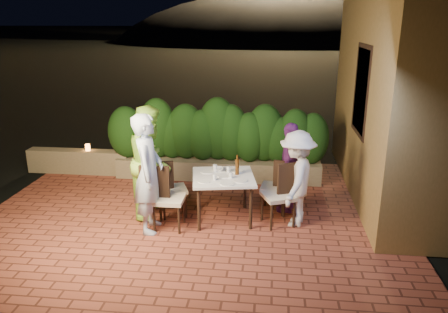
% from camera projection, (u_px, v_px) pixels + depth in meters
% --- Properties ---
extents(ground, '(400.00, 400.00, 0.00)m').
position_uv_depth(ground, '(187.00, 228.00, 6.96)').
color(ground, black).
rests_on(ground, ground).
extents(terrace_floor, '(7.00, 6.00, 0.15)m').
position_uv_depth(terrace_floor, '(193.00, 218.00, 7.45)').
color(terrace_floor, brown).
rests_on(terrace_floor, ground).
extents(building_wall, '(1.60, 5.00, 5.00)m').
position_uv_depth(building_wall, '(406.00, 59.00, 7.70)').
color(building_wall, olive).
rests_on(building_wall, ground).
extents(window_pane, '(0.08, 1.00, 1.40)m').
position_uv_depth(window_pane, '(363.00, 90.00, 7.46)').
color(window_pane, black).
rests_on(window_pane, building_wall).
extents(window_frame, '(0.06, 1.15, 1.55)m').
position_uv_depth(window_frame, '(362.00, 90.00, 7.46)').
color(window_frame, black).
rests_on(window_frame, building_wall).
extents(planter, '(4.20, 0.55, 0.40)m').
position_uv_depth(planter, '(218.00, 169.00, 9.05)').
color(planter, '#786A4C').
rests_on(planter, ground).
extents(hedge, '(4.00, 0.70, 1.10)m').
position_uv_depth(hedge, '(217.00, 134.00, 8.82)').
color(hedge, '#14350E').
rests_on(hedge, planter).
extents(parapet, '(2.20, 0.30, 0.50)m').
position_uv_depth(parapet, '(79.00, 161.00, 9.36)').
color(parapet, '#786A4C').
rests_on(parapet, ground).
extents(hill, '(52.00, 40.00, 22.00)m').
position_uv_depth(hill, '(279.00, 69.00, 64.78)').
color(hill, black).
rests_on(hill, ground).
extents(dining_table, '(1.14, 1.14, 0.75)m').
position_uv_depth(dining_table, '(223.00, 198.00, 7.14)').
color(dining_table, white).
rests_on(dining_table, ground).
extents(plate_nw, '(0.20, 0.20, 0.01)m').
position_uv_depth(plate_nw, '(204.00, 181.00, 6.79)').
color(plate_nw, white).
rests_on(plate_nw, dining_table).
extents(plate_sw, '(0.23, 0.23, 0.01)m').
position_uv_depth(plate_sw, '(208.00, 172.00, 7.22)').
color(plate_sw, white).
rests_on(plate_sw, dining_table).
extents(plate_ne, '(0.23, 0.23, 0.01)m').
position_uv_depth(plate_ne, '(240.00, 180.00, 6.82)').
color(plate_ne, white).
rests_on(plate_ne, dining_table).
extents(plate_se, '(0.23, 0.23, 0.01)m').
position_uv_depth(plate_se, '(237.00, 171.00, 7.26)').
color(plate_se, white).
rests_on(plate_se, dining_table).
extents(plate_centre, '(0.24, 0.24, 0.01)m').
position_uv_depth(plate_centre, '(224.00, 176.00, 7.03)').
color(plate_centre, white).
rests_on(plate_centre, dining_table).
extents(plate_front, '(0.24, 0.24, 0.01)m').
position_uv_depth(plate_front, '(227.00, 183.00, 6.70)').
color(plate_front, white).
rests_on(plate_front, dining_table).
extents(glass_nw, '(0.06, 0.06, 0.10)m').
position_uv_depth(glass_nw, '(215.00, 177.00, 6.84)').
color(glass_nw, silver).
rests_on(glass_nw, dining_table).
extents(glass_sw, '(0.07, 0.07, 0.12)m').
position_uv_depth(glass_sw, '(215.00, 168.00, 7.21)').
color(glass_sw, silver).
rests_on(glass_sw, dining_table).
extents(glass_ne, '(0.06, 0.06, 0.10)m').
position_uv_depth(glass_ne, '(231.00, 175.00, 6.92)').
color(glass_ne, silver).
rests_on(glass_ne, dining_table).
extents(glass_se, '(0.06, 0.06, 0.10)m').
position_uv_depth(glass_se, '(229.00, 169.00, 7.19)').
color(glass_se, silver).
rests_on(glass_se, dining_table).
extents(beer_bottle, '(0.06, 0.06, 0.33)m').
position_uv_depth(beer_bottle, '(237.00, 165.00, 7.06)').
color(beer_bottle, '#49280C').
rests_on(beer_bottle, dining_table).
extents(bowl, '(0.22, 0.22, 0.05)m').
position_uv_depth(bowl, '(218.00, 169.00, 7.29)').
color(bowl, white).
rests_on(bowl, dining_table).
extents(chair_left_front, '(0.48, 0.48, 1.02)m').
position_uv_depth(chair_left_front, '(169.00, 198.00, 6.79)').
color(chair_left_front, black).
rests_on(chair_left_front, ground).
extents(chair_left_back, '(0.57, 0.57, 0.95)m').
position_uv_depth(chair_left_back, '(173.00, 188.00, 7.27)').
color(chair_left_back, black).
rests_on(chair_left_back, ground).
extents(chair_right_front, '(0.62, 0.62, 1.02)m').
position_uv_depth(chair_right_front, '(278.00, 195.00, 6.92)').
color(chair_right_front, black).
rests_on(chair_right_front, ground).
extents(chair_right_back, '(0.48, 0.48, 0.92)m').
position_uv_depth(chair_right_back, '(274.00, 186.00, 7.41)').
color(chair_right_back, black).
rests_on(chair_right_back, ground).
extents(diner_blue, '(0.50, 0.72, 1.86)m').
position_uv_depth(diner_blue, '(149.00, 174.00, 6.61)').
color(diner_blue, '#AFC4E2').
rests_on(diner_blue, ground).
extents(diner_green, '(0.77, 0.95, 1.86)m').
position_uv_depth(diner_green, '(151.00, 161.00, 7.20)').
color(diner_green, '#9BD743').
rests_on(diner_green, ground).
extents(diner_white, '(0.79, 1.10, 1.54)m').
position_uv_depth(diner_white, '(297.00, 179.00, 6.85)').
color(diner_white, silver).
rests_on(diner_white, ground).
extents(diner_purple, '(0.56, 0.97, 1.55)m').
position_uv_depth(diner_purple, '(290.00, 167.00, 7.37)').
color(diner_purple, '#662674').
rests_on(diner_purple, ground).
extents(parapet_lamp, '(0.10, 0.10, 0.14)m').
position_uv_depth(parapet_lamp, '(88.00, 147.00, 9.24)').
color(parapet_lamp, orange).
rests_on(parapet_lamp, parapet).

